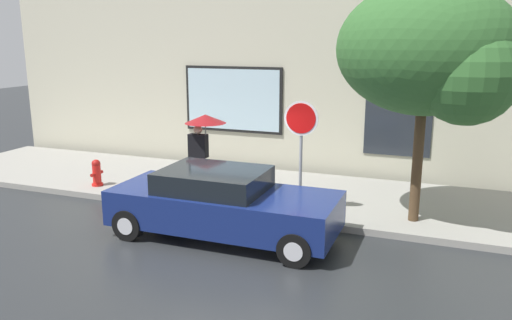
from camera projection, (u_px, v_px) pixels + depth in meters
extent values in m
plane|color=#282B2D|center=(219.00, 234.00, 10.69)|extent=(60.00, 60.00, 0.00)
cube|color=gray|center=(267.00, 191.00, 13.39)|extent=(20.00, 4.00, 0.15)
cube|color=beige|center=(297.00, 55.00, 14.87)|extent=(20.00, 0.40, 7.00)
cube|color=black|center=(233.00, 99.00, 15.65)|extent=(3.16, 0.06, 2.00)
cube|color=silver|center=(233.00, 100.00, 15.62)|extent=(3.00, 0.03, 1.84)
cube|color=#262B33|center=(398.00, 123.00, 14.05)|extent=(1.80, 0.04, 1.80)
cone|color=#99999E|center=(457.00, 73.00, 13.12)|extent=(0.22, 0.24, 0.24)
cube|color=navy|center=(224.00, 208.00, 10.41)|extent=(4.60, 1.84, 0.72)
cube|color=black|center=(214.00, 180.00, 10.36)|extent=(2.07, 1.62, 0.42)
cylinder|color=black|center=(318.00, 219.00, 10.64)|extent=(0.64, 0.22, 0.64)
cylinder|color=silver|center=(318.00, 219.00, 10.64)|extent=(0.35, 0.24, 0.35)
cylinder|color=black|center=(295.00, 250.00, 9.10)|extent=(0.64, 0.22, 0.64)
cylinder|color=silver|center=(295.00, 250.00, 9.10)|extent=(0.35, 0.24, 0.35)
cylinder|color=black|center=(171.00, 201.00, 11.85)|extent=(0.64, 0.22, 0.64)
cylinder|color=silver|center=(171.00, 201.00, 11.85)|extent=(0.35, 0.24, 0.35)
cylinder|color=black|center=(128.00, 225.00, 10.32)|extent=(0.64, 0.22, 0.64)
cylinder|color=silver|center=(128.00, 225.00, 10.32)|extent=(0.35, 0.24, 0.35)
cylinder|color=red|center=(97.00, 175.00, 13.60)|extent=(0.22, 0.22, 0.60)
sphere|color=#AD1814|center=(96.00, 164.00, 13.54)|extent=(0.23, 0.23, 0.23)
cylinder|color=#AD1814|center=(93.00, 175.00, 13.45)|extent=(0.09, 0.12, 0.09)
cylinder|color=#AD1814|center=(101.00, 172.00, 13.74)|extent=(0.09, 0.12, 0.09)
cylinder|color=red|center=(98.00, 184.00, 13.67)|extent=(0.30, 0.30, 0.06)
cylinder|color=black|center=(195.00, 172.00, 13.35)|extent=(0.14, 0.14, 0.84)
cylinder|color=black|center=(203.00, 173.00, 13.27)|extent=(0.14, 0.14, 0.84)
cube|color=black|center=(198.00, 146.00, 13.14)|extent=(0.49, 0.22, 0.60)
sphere|color=tan|center=(198.00, 130.00, 13.04)|extent=(0.23, 0.23, 0.23)
cylinder|color=#4C4C51|center=(206.00, 137.00, 13.01)|extent=(0.02, 0.02, 0.90)
cone|color=maroon|center=(205.00, 119.00, 12.90)|extent=(1.05, 1.05, 0.22)
cylinder|color=#4C3823|center=(417.00, 161.00, 10.77)|extent=(0.22, 0.22, 2.64)
ellipsoid|color=#33662D|center=(426.00, 49.00, 10.24)|extent=(3.58, 3.05, 2.69)
sphere|color=#33662D|center=(468.00, 74.00, 9.65)|extent=(1.97, 1.97, 1.97)
cylinder|color=gray|center=(301.00, 158.00, 11.31)|extent=(0.07, 0.07, 2.49)
cylinder|color=white|center=(301.00, 118.00, 11.07)|extent=(0.76, 0.02, 0.76)
cylinder|color=red|center=(301.00, 118.00, 11.06)|extent=(0.66, 0.02, 0.66)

